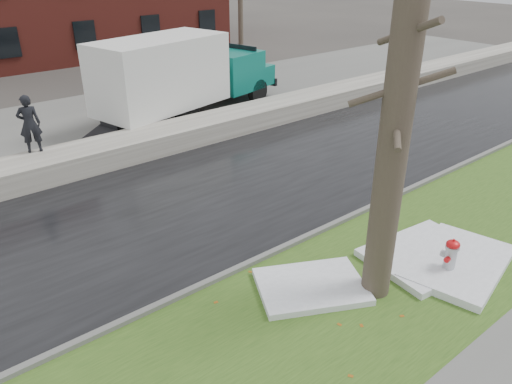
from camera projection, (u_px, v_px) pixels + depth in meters
ground at (331, 260)px, 11.51m from camera, size 120.00×120.00×0.00m
verge at (374, 285)px, 10.63m from camera, size 60.00×4.50×0.04m
road at (218, 193)px, 14.62m from camera, size 60.00×7.00×0.03m
parking_lot at (98, 122)px, 20.52m from camera, size 60.00×9.00×0.03m
curb at (301, 240)px, 12.17m from camera, size 60.00×0.15×0.14m
snowbank at (147, 143)px, 17.38m from camera, size 60.00×1.60×0.75m
fire_hydrant at (450, 256)px, 10.75m from camera, size 0.44×0.39×0.89m
tree at (396, 126)px, 8.86m from camera, size 1.36×1.53×7.15m
box_truck at (181, 75)px, 20.30m from camera, size 10.39×4.25×3.43m
worker at (29, 124)px, 15.21m from camera, size 0.75×0.60×1.81m
snow_patch_near at (426, 255)px, 11.48m from camera, size 2.81×2.29×0.16m
snow_patch_far at (311, 286)px, 10.45m from camera, size 2.69×2.43×0.14m
snow_patch_side at (458, 263)px, 11.19m from camera, size 3.12×2.37×0.18m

